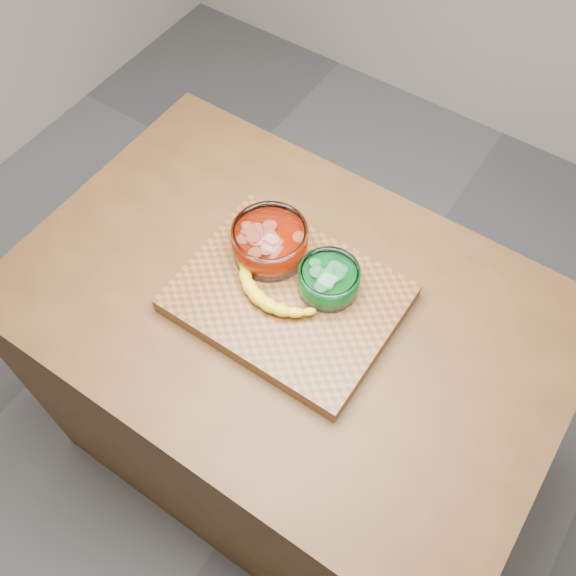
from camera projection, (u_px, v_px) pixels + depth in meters
The scene contains 6 objects.
ground at pixel (288, 443), 2.13m from camera, with size 3.50×3.50×0.00m, color #5B5B60.
counter at pixel (288, 388), 1.76m from camera, with size 1.20×0.80×0.90m, color #4F3117.
cutting_board at pixel (288, 298), 1.36m from camera, with size 0.45×0.35×0.04m, color brown.
bowl_red at pixel (270, 242), 1.37m from camera, with size 0.16×0.16×0.08m.
bowl_green at pixel (329, 280), 1.32m from camera, with size 0.13×0.13×0.06m.
banana at pixel (273, 288), 1.33m from camera, with size 0.24×0.13×0.03m, color yellow, non-canonical shape.
Camera 1 is at (0.40, -0.59, 2.08)m, focal length 40.00 mm.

